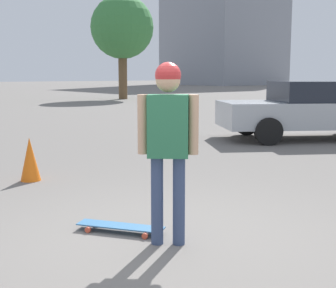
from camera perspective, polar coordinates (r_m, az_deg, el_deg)
name	(u,v)px	position (r m, az deg, el deg)	size (l,w,h in m)	color
ground_plane	(168,244)	(4.56, 0.00, -12.06)	(220.00, 220.00, 0.00)	slate
person	(168,131)	(4.30, 0.00, 1.61)	(0.40, 0.45, 1.71)	#38476B
skateboard	(120,226)	(4.88, -5.83, -9.97)	(0.86, 0.68, 0.07)	#336693
car_parked_near	(312,109)	(12.26, 17.19, 4.07)	(3.93, 4.81, 1.44)	#ADB2B7
tree_distant	(122,28)	(31.76, -5.61, 13.93)	(4.14, 4.14, 6.79)	brown
traffic_cone	(30,159)	(7.39, -16.46, -1.78)	(0.30, 0.30, 0.66)	orange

